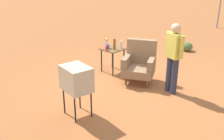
% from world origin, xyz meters
% --- Properties ---
extents(ground_plane, '(60.00, 60.00, 0.00)m').
position_xyz_m(ground_plane, '(0.00, 0.00, 0.00)').
color(ground_plane, '#AD6033').
extents(armchair, '(1.03, 1.04, 1.06)m').
position_xyz_m(armchair, '(-0.02, 0.22, 0.50)').
color(armchair, brown).
rests_on(armchair, ground).
extents(side_table, '(0.56, 0.56, 0.68)m').
position_xyz_m(side_table, '(-0.99, 0.23, 0.57)').
color(side_table, black).
rests_on(side_table, ground).
extents(tv_on_stand, '(0.66, 0.53, 1.03)m').
position_xyz_m(tv_on_stand, '(0.17, -1.98, 0.78)').
color(tv_on_stand, black).
rests_on(tv_on_stand, ground).
extents(person_standing, '(0.54, 0.33, 1.64)m').
position_xyz_m(person_standing, '(0.93, 0.21, 0.94)').
color(person_standing, '#2D3347').
rests_on(person_standing, ground).
extents(road_sign, '(0.33, 0.33, 2.44)m').
position_xyz_m(road_sign, '(-1.35, 8.25, 1.38)').
color(road_sign, gray).
rests_on(road_sign, ground).
extents(bottle_tall_amber, '(0.07, 0.07, 0.30)m').
position_xyz_m(bottle_tall_amber, '(-0.89, 0.19, 0.83)').
color(bottle_tall_amber, brown).
rests_on(bottle_tall_amber, side_table).
extents(soda_can_red, '(0.07, 0.07, 0.12)m').
position_xyz_m(soda_can_red, '(-1.00, 0.00, 0.74)').
color(soda_can_red, red).
rests_on(soda_can_red, side_table).
extents(bottle_short_clear, '(0.06, 0.06, 0.20)m').
position_xyz_m(bottle_short_clear, '(-0.85, 0.42, 0.78)').
color(bottle_short_clear, silver).
rests_on(bottle_short_clear, side_table).
extents(soda_can_blue, '(0.07, 0.07, 0.12)m').
position_xyz_m(soda_can_blue, '(-1.07, 0.12, 0.74)').
color(soda_can_blue, blue).
rests_on(soda_can_blue, side_table).
extents(flower_vase, '(0.14, 0.10, 0.27)m').
position_xyz_m(flower_vase, '(-1.20, 0.19, 0.83)').
color(flower_vase, silver).
rests_on(flower_vase, side_table).
extents(shrub_mid, '(0.40, 0.40, 0.31)m').
position_xyz_m(shrub_mid, '(-0.48, 3.56, 0.16)').
color(shrub_mid, '#516B38').
rests_on(shrub_mid, ground).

